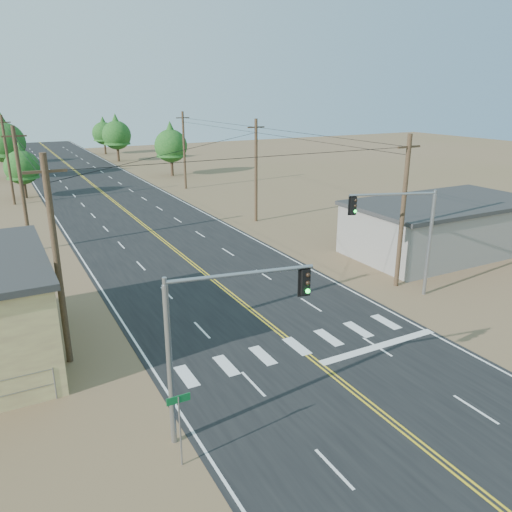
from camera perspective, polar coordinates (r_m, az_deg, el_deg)
ground at (r=20.97m, az=17.26°, el=-19.14°), size 220.00×220.00×0.00m
road at (r=44.81m, az=-10.69°, el=1.86°), size 15.00×200.00×0.02m
building_right at (r=42.98m, az=20.53°, el=3.05°), size 15.00×8.00×4.00m
utility_pole_left_near at (r=24.37m, az=-21.79°, el=-0.59°), size 1.80×0.30×10.00m
utility_pole_left_mid at (r=43.81m, az=-25.18°, el=6.94°), size 1.80×0.30×10.00m
utility_pole_left_far at (r=63.60m, az=-26.50°, el=9.81°), size 1.80×0.30×10.00m
utility_pole_right_near at (r=33.54m, az=16.44°, el=4.91°), size 1.80×0.30×10.00m
utility_pole_right_mid at (r=49.50m, az=0.00°, el=9.79°), size 1.80×0.30×10.00m
utility_pole_right_far at (r=67.65m, az=-8.21°, el=11.91°), size 1.80×0.30×10.00m
signal_mast_left at (r=17.98m, az=-5.03°, el=-8.26°), size 5.42×1.28×6.57m
signal_mast_right at (r=31.98m, az=16.92°, el=3.27°), size 5.22×2.04×6.81m
street_sign at (r=17.99m, az=-8.73°, el=-17.96°), size 0.84×0.07×2.82m
tree_left_near at (r=67.12m, az=-25.24°, el=9.50°), size 4.08×4.08×6.79m
tree_left_mid at (r=83.17m, az=-26.85°, el=11.89°), size 5.78×5.78×9.63m
tree_left_far at (r=101.23m, az=-26.91°, el=11.63°), size 3.96×3.96×6.60m
tree_right_near at (r=78.72m, az=-9.72°, el=12.67°), size 4.95×4.95×8.25m
tree_right_mid at (r=97.60m, az=-15.68°, el=13.46°), size 5.19×5.19×8.66m
tree_right_far at (r=109.96m, az=-17.03°, el=13.50°), size 4.59×4.59×7.66m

